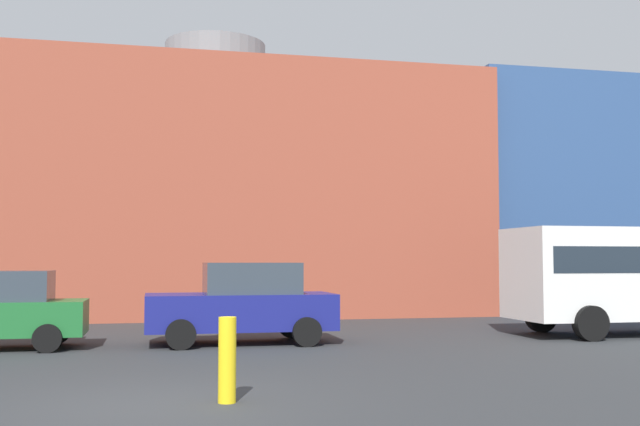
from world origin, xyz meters
name	(u,v)px	position (x,y,z in m)	size (l,w,h in m)	color
ground_plane	(155,405)	(0.00, 0.00, 0.00)	(200.00, 200.00, 0.00)	#2D3033
building_backdrop	(214,198)	(2.33, 19.85, 4.40)	(37.59, 12.76, 10.58)	#9E4733
parked_car_2	(243,303)	(2.00, 7.10, 0.92)	(4.27, 2.09, 1.85)	navy
white_bus	(640,271)	(12.29, 7.01, 1.62)	(6.80, 2.62, 2.72)	white
bollard_yellow_0	(227,360)	(0.94, -0.05, 0.57)	(0.24, 0.24, 1.14)	yellow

